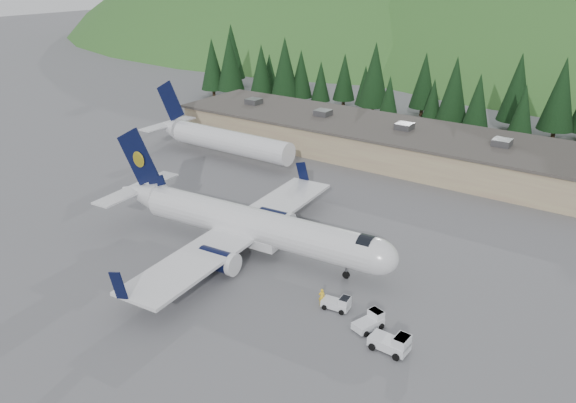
# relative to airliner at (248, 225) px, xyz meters

# --- Properties ---
(ground) EXTENTS (600.00, 600.00, 0.00)m
(ground) POSITION_rel_airliner_xyz_m (1.04, 0.09, -3.15)
(ground) COLOR slate
(airliner) EXTENTS (35.68, 33.51, 11.84)m
(airliner) POSITION_rel_airliner_xyz_m (0.00, 0.00, 0.00)
(airliner) COLOR white
(airliner) RESTS_ON ground
(second_airliner) EXTENTS (27.50, 11.00, 10.05)m
(second_airliner) POSITION_rel_airliner_xyz_m (-23.89, 22.09, 0.17)
(second_airliner) COLOR white
(second_airliner) RESTS_ON ground
(baggage_tug_a) EXTENTS (2.69, 1.80, 1.36)m
(baggage_tug_a) POSITION_rel_airliner_xyz_m (13.84, -4.23, -2.54)
(baggage_tug_a) COLOR white
(baggage_tug_a) RESTS_ON ground
(baggage_tug_b) EXTENTS (3.29, 2.05, 1.73)m
(baggage_tug_b) POSITION_rel_airliner_xyz_m (20.50, -6.95, -2.38)
(baggage_tug_b) COLOR white
(baggage_tug_b) RESTS_ON ground
(baggage_tug_c) EXTENTS (2.33, 3.06, 1.47)m
(baggage_tug_c) POSITION_rel_airliner_xyz_m (17.53, -5.10, -2.49)
(baggage_tug_c) COLOR white
(baggage_tug_c) RESTS_ON ground
(terminal_building) EXTENTS (71.00, 17.00, 6.10)m
(terminal_building) POSITION_rel_airliner_xyz_m (-3.97, 38.09, -0.53)
(terminal_building) COLOR tan
(terminal_building) RESTS_ON ground
(ramp_worker) EXTENTS (0.72, 0.68, 1.66)m
(ramp_worker) POSITION_rel_airliner_xyz_m (12.17, -4.43, -2.33)
(ramp_worker) COLOR yellow
(ramp_worker) RESTS_ON ground
(tree_line) EXTENTS (112.79, 18.07, 14.48)m
(tree_line) POSITION_rel_airliner_xyz_m (-7.66, 61.06, 4.45)
(tree_line) COLOR black
(tree_line) RESTS_ON ground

